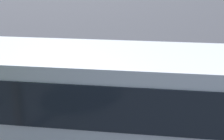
{
  "coord_description": "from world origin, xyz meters",
  "views": [
    {
      "loc": [
        -0.65,
        12.02,
        5.15
      ],
      "look_at": [
        0.36,
        0.3,
        1.1
      ],
      "focal_mm": 48.57,
      "sensor_mm": 36.0,
      "label": 1
    }
  ],
  "objects_px": {
    "tour_bus": "(172,118)",
    "stunt_motorcycle": "(44,57)",
    "spectator_centre": "(132,90)",
    "spectator_far_left": "(194,95)",
    "traffic_cone": "(82,61)",
    "parked_motorcycle_silver": "(79,114)",
    "spectator_right": "(97,95)",
    "spectator_left": "(167,97)"
  },
  "relations": [
    {
      "from": "spectator_right",
      "to": "parked_motorcycle_silver",
      "type": "height_order",
      "value": "spectator_right"
    },
    {
      "from": "tour_bus",
      "to": "spectator_far_left",
      "type": "height_order",
      "value": "tour_bus"
    },
    {
      "from": "spectator_right",
      "to": "spectator_far_left",
      "type": "bearing_deg",
      "value": -179.82
    },
    {
      "from": "tour_bus",
      "to": "spectator_right",
      "type": "bearing_deg",
      "value": -50.84
    },
    {
      "from": "traffic_cone",
      "to": "spectator_centre",
      "type": "bearing_deg",
      "value": 115.89
    },
    {
      "from": "parked_motorcycle_silver",
      "to": "traffic_cone",
      "type": "height_order",
      "value": "parked_motorcycle_silver"
    },
    {
      "from": "spectator_left",
      "to": "traffic_cone",
      "type": "xyz_separation_m",
      "value": [
        3.98,
        -6.1,
        -0.74
      ]
    },
    {
      "from": "spectator_centre",
      "to": "traffic_cone",
      "type": "distance_m",
      "value": 6.46
    },
    {
      "from": "spectator_centre",
      "to": "spectator_left",
      "type": "bearing_deg",
      "value": 164.45
    },
    {
      "from": "spectator_centre",
      "to": "spectator_right",
      "type": "xyz_separation_m",
      "value": [
        1.17,
        0.31,
        -0.08
      ]
    },
    {
      "from": "spectator_far_left",
      "to": "stunt_motorcycle",
      "type": "height_order",
      "value": "spectator_far_left"
    },
    {
      "from": "spectator_far_left",
      "to": "spectator_right",
      "type": "xyz_separation_m",
      "value": [
        3.24,
        0.01,
        -0.1
      ]
    },
    {
      "from": "stunt_motorcycle",
      "to": "spectator_right",
      "type": "bearing_deg",
      "value": 123.03
    },
    {
      "from": "spectator_far_left",
      "to": "traffic_cone",
      "type": "xyz_separation_m",
      "value": [
        4.86,
        -6.07,
        -0.8
      ]
    },
    {
      "from": "tour_bus",
      "to": "stunt_motorcycle",
      "type": "relative_size",
      "value": 5.47
    },
    {
      "from": "spectator_left",
      "to": "tour_bus",
      "type": "bearing_deg",
      "value": 86.66
    },
    {
      "from": "spectator_far_left",
      "to": "traffic_cone",
      "type": "bearing_deg",
      "value": -51.28
    },
    {
      "from": "spectator_far_left",
      "to": "spectator_left",
      "type": "bearing_deg",
      "value": 2.2
    },
    {
      "from": "spectator_centre",
      "to": "traffic_cone",
      "type": "height_order",
      "value": "spectator_centre"
    },
    {
      "from": "tour_bus",
      "to": "spectator_left",
      "type": "distance_m",
      "value": 2.75
    },
    {
      "from": "parked_motorcycle_silver",
      "to": "traffic_cone",
      "type": "distance_m",
      "value": 6.64
    },
    {
      "from": "spectator_left",
      "to": "parked_motorcycle_silver",
      "type": "bearing_deg",
      "value": 8.75
    },
    {
      "from": "tour_bus",
      "to": "spectator_centre",
      "type": "relative_size",
      "value": 5.8
    },
    {
      "from": "traffic_cone",
      "to": "parked_motorcycle_silver",
      "type": "bearing_deg",
      "value": 99.38
    },
    {
      "from": "spectator_centre",
      "to": "stunt_motorcycle",
      "type": "relative_size",
      "value": 0.94
    },
    {
      "from": "parked_motorcycle_silver",
      "to": "stunt_motorcycle",
      "type": "xyz_separation_m",
      "value": [
        3.04,
        -5.99,
        0.13
      ]
    },
    {
      "from": "stunt_motorcycle",
      "to": "spectator_centre",
      "type": "bearing_deg",
      "value": 132.42
    },
    {
      "from": "parked_motorcycle_silver",
      "to": "spectator_left",
      "type": "bearing_deg",
      "value": -171.25
    },
    {
      "from": "tour_bus",
      "to": "stunt_motorcycle",
      "type": "distance_m",
      "value": 10.1
    },
    {
      "from": "spectator_far_left",
      "to": "spectator_left",
      "type": "height_order",
      "value": "spectator_far_left"
    },
    {
      "from": "spectator_left",
      "to": "spectator_centre",
      "type": "xyz_separation_m",
      "value": [
        1.18,
        -0.33,
        0.04
      ]
    },
    {
      "from": "parked_motorcycle_silver",
      "to": "stunt_motorcycle",
      "type": "bearing_deg",
      "value": -63.08
    },
    {
      "from": "tour_bus",
      "to": "traffic_cone",
      "type": "bearing_deg",
      "value": -66.44
    },
    {
      "from": "spectator_left",
      "to": "traffic_cone",
      "type": "distance_m",
      "value": 7.33
    },
    {
      "from": "spectator_far_left",
      "to": "spectator_centre",
      "type": "distance_m",
      "value": 2.08
    },
    {
      "from": "spectator_far_left",
      "to": "spectator_left",
      "type": "relative_size",
      "value": 1.04
    },
    {
      "from": "tour_bus",
      "to": "spectator_left",
      "type": "relative_size",
      "value": 5.99
    },
    {
      "from": "parked_motorcycle_silver",
      "to": "stunt_motorcycle",
      "type": "distance_m",
      "value": 6.71
    },
    {
      "from": "spectator_centre",
      "to": "stunt_motorcycle",
      "type": "xyz_separation_m",
      "value": [
        4.76,
        -5.21,
        -0.47
      ]
    },
    {
      "from": "spectator_left",
      "to": "spectator_centre",
      "type": "relative_size",
      "value": 0.97
    },
    {
      "from": "parked_motorcycle_silver",
      "to": "stunt_motorcycle",
      "type": "height_order",
      "value": "stunt_motorcycle"
    },
    {
      "from": "parked_motorcycle_silver",
      "to": "spectator_far_left",
      "type": "bearing_deg",
      "value": -172.76
    }
  ]
}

